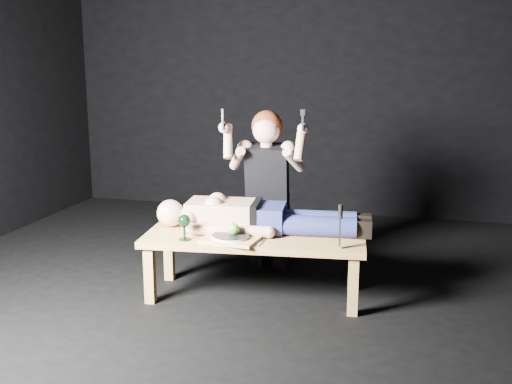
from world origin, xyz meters
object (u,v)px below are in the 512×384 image
table (254,266)px  goblet (184,227)px  kneeling_woman (268,189)px  serving_tray (231,239)px  carving_knife (340,227)px  lying_man (263,213)px

table → goblet: goblet is taller
kneeling_woman → goblet: (-0.39, -0.81, -0.12)m
serving_tray → carving_knife: 0.75m
serving_tray → carving_knife: size_ratio=1.27×
lying_man → kneeling_woman: size_ratio=1.13×
serving_tray → lying_man: bearing=62.8°
lying_man → serving_tray: bearing=-123.2°
lying_man → serving_tray: 0.35m
goblet → carving_knife: 1.05m
kneeling_woman → serving_tray: kneeling_woman is taller
table → goblet: 0.58m
lying_man → serving_tray: lying_man is taller
table → goblet: size_ratio=8.55×
table → goblet: (-0.43, -0.23, 0.32)m
kneeling_woman → carving_knife: bearing=-53.6°
kneeling_woman → lying_man: bearing=-86.8°
table → lying_man: size_ratio=1.04×
lying_man → carving_knife: 0.65m
lying_man → goblet: (-0.46, -0.36, -0.04)m
goblet → carving_knife: size_ratio=0.61×
table → carving_knife: (0.62, -0.15, 0.37)m
kneeling_woman → serving_tray: (-0.08, -0.75, -0.20)m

